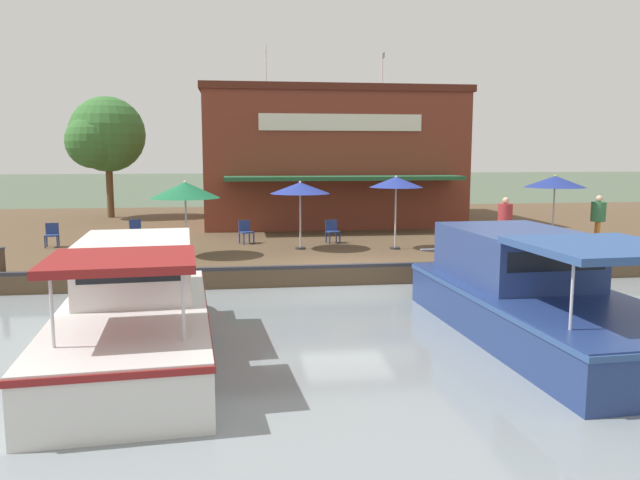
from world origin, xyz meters
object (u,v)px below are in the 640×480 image
(patio_umbrella_far_corner, at_px, (185,190))
(motorboat_outer_channel, at_px, (137,309))
(cafe_chair_facing_river, at_px, (332,230))
(person_at_quay_edge, at_px, (505,215))
(patio_umbrella_near_quay_edge, at_px, (555,182))
(cafe_chair_beside_entrance, at_px, (136,229))
(cafe_chair_back_row_seat, at_px, (246,231))
(motorboat_mid_row, at_px, (521,292))
(waterfront_restaurant, at_px, (325,157))
(cafe_chair_far_corner_seat, at_px, (52,234))
(tree_downstream_bank, at_px, (257,143))
(tree_upstream_bank, at_px, (104,136))
(patio_umbrella_mid_patio_right, at_px, (396,182))
(person_near_entrance, at_px, (598,214))
(mooring_post, at_px, (2,261))
(cafe_chair_under_first_umbrella, at_px, (503,239))
(patio_umbrella_back_row, at_px, (300,188))

(patio_umbrella_far_corner, height_order, motorboat_outer_channel, patio_umbrella_far_corner)
(cafe_chair_facing_river, distance_m, person_at_quay_edge, 6.24)
(patio_umbrella_near_quay_edge, relative_size, cafe_chair_beside_entrance, 2.99)
(cafe_chair_back_row_seat, height_order, motorboat_mid_row, motorboat_mid_row)
(waterfront_restaurant, height_order, cafe_chair_beside_entrance, waterfront_restaurant)
(cafe_chair_far_corner_seat, height_order, tree_downstream_bank, tree_downstream_bank)
(tree_upstream_bank, distance_m, tree_downstream_bank, 7.93)
(patio_umbrella_mid_patio_right, relative_size, person_near_entrance, 1.40)
(patio_umbrella_mid_patio_right, height_order, cafe_chair_facing_river, patio_umbrella_mid_patio_right)
(cafe_chair_facing_river, distance_m, tree_downstream_bank, 12.44)
(waterfront_restaurant, distance_m, cafe_chair_back_row_seat, 9.53)
(mooring_post, relative_size, tree_downstream_bank, 0.13)
(cafe_chair_under_first_umbrella, height_order, cafe_chair_facing_river, same)
(patio_umbrella_back_row, relative_size, tree_downstream_bank, 0.40)
(patio_umbrella_near_quay_edge, height_order, person_at_quay_edge, patio_umbrella_near_quay_edge)
(cafe_chair_back_row_seat, xyz_separation_m, cafe_chair_facing_river, (0.27, 3.20, 0.00))
(patio_umbrella_mid_patio_right, bearing_deg, tree_downstream_bank, -162.63)
(patio_umbrella_back_row, bearing_deg, tree_upstream_bank, -143.79)
(cafe_chair_under_first_umbrella, bearing_deg, patio_umbrella_far_corner, -93.81)
(waterfront_restaurant, height_order, cafe_chair_far_corner_seat, waterfront_restaurant)
(patio_umbrella_near_quay_edge, relative_size, cafe_chair_under_first_umbrella, 2.99)
(waterfront_restaurant, xyz_separation_m, mooring_post, (13.31, -10.88, -2.74))
(cafe_chair_under_first_umbrella, xyz_separation_m, tree_downstream_bank, (-14.82, -7.63, 3.40))
(waterfront_restaurant, distance_m, motorboat_mid_row, 18.74)
(cafe_chair_facing_river, height_order, mooring_post, cafe_chair_facing_river)
(cafe_chair_under_first_umbrella, bearing_deg, tree_downstream_bank, -152.75)
(cafe_chair_beside_entrance, height_order, motorboat_outer_channel, motorboat_outer_channel)
(waterfront_restaurant, distance_m, patio_umbrella_mid_patio_right, 10.34)
(cafe_chair_under_first_umbrella, relative_size, motorboat_outer_channel, 0.10)
(waterfront_restaurant, height_order, patio_umbrella_back_row, waterfront_restaurant)
(patio_umbrella_near_quay_edge, relative_size, tree_upstream_bank, 0.41)
(patio_umbrella_far_corner, height_order, tree_upstream_bank, tree_upstream_bank)
(patio_umbrella_near_quay_edge, xyz_separation_m, person_near_entrance, (0.51, 1.45, -1.13))
(mooring_post, bearing_deg, tree_downstream_bank, 155.29)
(tree_downstream_bank, bearing_deg, tree_upstream_bank, -82.21)
(patio_umbrella_mid_patio_right, height_order, tree_upstream_bank, tree_upstream_bank)
(cafe_chair_under_first_umbrella, distance_m, person_at_quay_edge, 1.55)
(cafe_chair_back_row_seat, bearing_deg, cafe_chair_facing_river, 85.14)
(tree_downstream_bank, bearing_deg, cafe_chair_far_corner_seat, -34.05)
(tree_downstream_bank, bearing_deg, mooring_post, -24.71)
(cafe_chair_under_first_umbrella, xyz_separation_m, motorboat_outer_channel, (7.30, -10.85, -0.21))
(patio_umbrella_far_corner, relative_size, cafe_chair_beside_entrance, 2.87)
(person_at_quay_edge, xyz_separation_m, mooring_post, (3.05, -15.88, -0.74))
(waterfront_restaurant, bearing_deg, cafe_chair_under_first_umbrella, 20.87)
(patio_umbrella_mid_patio_right, bearing_deg, cafe_chair_under_first_umbrella, 69.47)
(cafe_chair_back_row_seat, bearing_deg, mooring_post, -52.72)
(patio_umbrella_near_quay_edge, height_order, motorboat_outer_channel, patio_umbrella_near_quay_edge)
(patio_umbrella_back_row, height_order, cafe_chair_beside_entrance, patio_umbrella_back_row)
(cafe_chair_facing_river, height_order, motorboat_outer_channel, motorboat_outer_channel)
(cafe_chair_beside_entrance, bearing_deg, patio_umbrella_back_row, 66.57)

